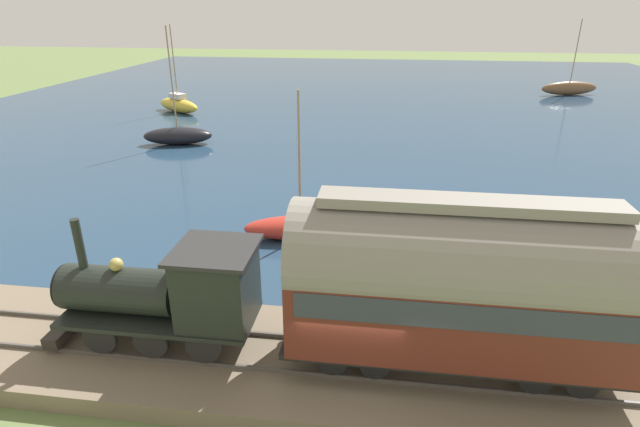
{
  "coord_description": "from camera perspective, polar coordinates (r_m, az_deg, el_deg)",
  "views": [
    {
      "loc": [
        -10.28,
        -0.61,
        9.21
      ],
      "look_at": [
        6.04,
        1.62,
        2.25
      ],
      "focal_mm": 28.0,
      "sensor_mm": 36.0,
      "label": 1
    }
  ],
  "objects": [
    {
      "name": "ground_plane",
      "position": [
        13.82,
        3.45,
        -18.96
      ],
      "size": [
        200.0,
        200.0,
        0.0
      ],
      "primitive_type": "plane",
      "color": "#607542"
    },
    {
      "name": "harbor_water",
      "position": [
        53.96,
        7.21,
        12.9
      ],
      "size": [
        80.0,
        80.0,
        0.01
      ],
      "color": "navy",
      "rests_on": "ground"
    },
    {
      "name": "rail_embankment",
      "position": [
        13.89,
        3.59,
        -17.27
      ],
      "size": [
        4.53,
        56.0,
        0.65
      ],
      "color": "#756651",
      "rests_on": "ground"
    },
    {
      "name": "steam_locomotive",
      "position": [
        13.78,
        -16.68,
        -8.47
      ],
      "size": [
        2.02,
        5.74,
        3.53
      ],
      "color": "black",
      "rests_on": "rail_embankment"
    },
    {
      "name": "passenger_coach",
      "position": [
        12.37,
        15.65,
        -7.53
      ],
      "size": [
        2.59,
        8.39,
        4.59
      ],
      "color": "black",
      "rests_on": "rail_embankment"
    },
    {
      "name": "sailboat_black",
      "position": [
        36.88,
        -15.94,
        8.58
      ],
      "size": [
        2.67,
        5.0,
        7.89
      ],
      "rotation": [
        0.0,
        0.0,
        0.22
      ],
      "color": "black",
      "rests_on": "harbor_water"
    },
    {
      "name": "sailboat_brown",
      "position": [
        61.81,
        26.59,
        12.71
      ],
      "size": [
        2.74,
        6.41,
        7.75
      ],
      "rotation": [
        0.0,
        0.0,
        0.26
      ],
      "color": "brown",
      "rests_on": "harbor_water"
    },
    {
      "name": "sailboat_red",
      "position": [
        21.04,
        -2.25,
        -1.53
      ],
      "size": [
        2.33,
        4.94,
        6.2
      ],
      "rotation": [
        0.0,
        0.0,
        0.2
      ],
      "color": "#B72D23",
      "rests_on": "harbor_water"
    },
    {
      "name": "sailboat_yellow",
      "position": [
        48.28,
        -15.88,
        11.9
      ],
      "size": [
        3.95,
        5.2,
        7.55
      ],
      "rotation": [
        0.0,
        0.0,
        -0.55
      ],
      "color": "gold",
      "rests_on": "harbor_water"
    },
    {
      "name": "rowboat_far_out",
      "position": [
        21.67,
        22.62,
        -3.37
      ],
      "size": [
        1.17,
        1.98,
        0.52
      ],
      "rotation": [
        0.0,
        0.0,
        0.22
      ],
      "color": "silver",
      "rests_on": "harbor_water"
    },
    {
      "name": "rowboat_mid_harbor",
      "position": [
        26.27,
        26.59,
        0.33
      ],
      "size": [
        1.39,
        2.23,
        0.41
      ],
      "rotation": [
        0.0,
        0.0,
        0.35
      ],
      "color": "beige",
      "rests_on": "harbor_water"
    }
  ]
}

